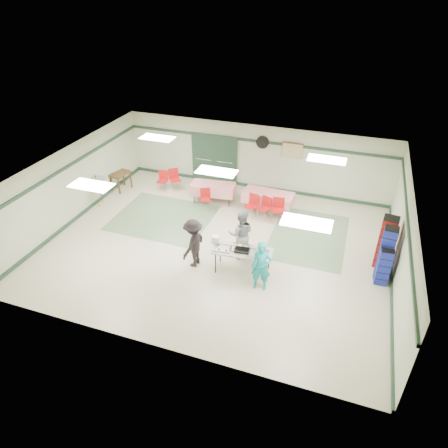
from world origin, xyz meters
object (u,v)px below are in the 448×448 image
(volunteer_teal, at_px, (261,266))
(chair_loose_a, at_px, (174,177))
(chair_b, at_px, (253,203))
(chair_loose_b, at_px, (163,178))
(volunteer_dark, at_px, (193,243))
(chair_a, at_px, (265,206))
(serving_table, at_px, (243,252))
(dining_table_a, at_px, (268,197))
(broom, at_px, (99,189))
(chair_c, at_px, (278,207))
(printer_table, at_px, (120,176))
(crate_stack_blue_b, at_px, (386,253))
(office_printer, at_px, (101,183))
(dining_table_b, at_px, (213,188))
(crate_stack_red, at_px, (386,242))
(crate_stack_blue_a, at_px, (384,266))
(volunteer_grey, at_px, (241,234))
(chair_d, at_px, (205,196))

(volunteer_teal, height_order, chair_loose_a, volunteer_teal)
(chair_b, bearing_deg, volunteer_teal, -55.50)
(chair_loose_b, bearing_deg, volunteer_dark, -59.87)
(chair_b, bearing_deg, chair_a, 15.27)
(volunteer_teal, xyz_separation_m, chair_loose_a, (-4.94, 4.85, -0.22))
(serving_table, distance_m, chair_loose_b, 6.21)
(dining_table_a, relative_size, chair_b, 2.18)
(broom, bearing_deg, chair_c, 13.25)
(volunteer_teal, bearing_deg, printer_table, 144.11)
(crate_stack_blue_b, distance_m, office_printer, 10.36)
(serving_table, distance_m, dining_table_b, 4.48)
(chair_loose_b, bearing_deg, crate_stack_red, -22.12)
(chair_b, xyz_separation_m, crate_stack_blue_b, (4.57, -2.17, 0.32))
(crate_stack_red, bearing_deg, dining_table_a, 152.66)
(chair_b, xyz_separation_m, crate_stack_blue_a, (4.57, -2.43, 0.05))
(dining_table_a, bearing_deg, office_printer, -161.95)
(dining_table_b, distance_m, broom, 4.38)
(serving_table, relative_size, chair_b, 2.06)
(dining_table_a, xyz_separation_m, chair_loose_a, (-4.08, 0.47, -0.02))
(dining_table_a, distance_m, crate_stack_blue_a, 5.10)
(crate_stack_blue_b, bearing_deg, volunteer_grey, -174.91)
(serving_table, height_order, chair_a, chair_a)
(crate_stack_blue_a, bearing_deg, dining_table_a, 144.06)
(volunteer_teal, distance_m, chair_c, 3.84)
(dining_table_a, xyz_separation_m, broom, (-6.25, -1.66, 0.11))
(crate_stack_blue_a, relative_size, office_printer, 2.47)
(volunteer_grey, distance_m, broom, 6.31)
(chair_loose_b, bearing_deg, dining_table_b, -13.41)
(printer_table, relative_size, broom, 0.72)
(office_printer, bearing_deg, volunteer_teal, -16.25)
(chair_d, bearing_deg, chair_a, -20.68)
(crate_stack_blue_a, bearing_deg, volunteer_teal, -156.96)
(crate_stack_blue_a, height_order, crate_stack_red, crate_stack_red)
(chair_loose_a, xyz_separation_m, crate_stack_blue_a, (8.21, -3.46, 0.04))
(volunteer_grey, bearing_deg, office_printer, -29.98)
(printer_table, bearing_deg, office_printer, -75.59)
(chair_b, height_order, office_printer, office_printer)
(broom, bearing_deg, dining_table_b, 26.34)
(volunteer_teal, bearing_deg, chair_a, 96.58)
(chair_d, bearing_deg, chair_c, -20.54)
(volunteer_teal, bearing_deg, chair_loose_a, 129.96)
(dining_table_b, bearing_deg, printer_table, 177.77)
(crate_stack_blue_a, relative_size, printer_table, 1.26)
(serving_table, relative_size, office_printer, 3.77)
(chair_d, bearing_deg, printer_table, 154.72)
(office_printer, xyz_separation_m, broom, (-0.08, -0.06, -0.26))
(chair_c, relative_size, broom, 0.68)
(chair_a, bearing_deg, crate_stack_blue_b, -8.97)
(chair_c, relative_size, printer_table, 0.95)
(volunteer_dark, relative_size, chair_a, 1.85)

